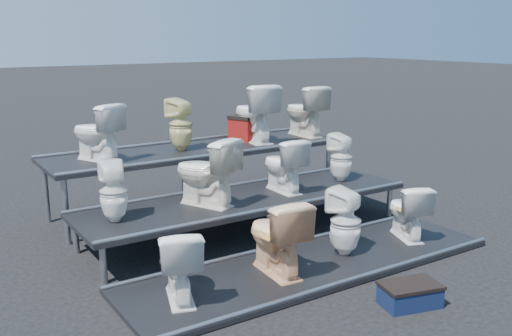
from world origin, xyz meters
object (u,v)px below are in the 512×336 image
toilet_8 (96,132)px  step_stool (410,296)px  toilet_7 (341,157)px  toilet_9 (181,125)px  toilet_3 (407,211)px  toilet_6 (283,165)px  toilet_10 (254,113)px  toilet_4 (114,192)px  toilet_11 (305,111)px  toilet_1 (276,236)px  toilet_0 (179,263)px  toilet_5 (205,172)px  toilet_2 (345,222)px  red_crate (247,129)px

toilet_8 → step_stool: toilet_8 is taller
toilet_7 → toilet_9: size_ratio=0.92×
toilet_3 → toilet_6: (-0.87, 1.30, 0.41)m
toilet_10 → toilet_7: bearing=119.1°
toilet_4 → toilet_11: size_ratio=0.84×
toilet_1 → toilet_10: (1.41, 2.60, 0.83)m
toilet_0 → toilet_5: 1.69m
toilet_0 → step_stool: 2.13m
toilet_11 → toilet_1: bearing=49.2°
toilet_0 → toilet_1: bearing=-161.7°
toilet_4 → toilet_9: toilet_9 is taller
toilet_9 → step_stool: toilet_9 is taller
toilet_1 → toilet_8: (-0.94, 2.60, 0.77)m
toilet_4 → toilet_8: (0.26, 1.30, 0.43)m
toilet_2 → red_crate: 2.89m
toilet_6 → toilet_1: bearing=54.0°
toilet_4 → toilet_8: bearing=-89.5°
toilet_0 → toilet_5: bearing=-108.5°
toilet_1 → toilet_5: toilet_5 is taller
toilet_8 → toilet_6: bearing=121.7°
toilet_0 → toilet_2: toilet_2 is taller
toilet_9 → toilet_10: size_ratio=0.83×
toilet_4 → toilet_5: (1.10, 0.00, 0.07)m
toilet_3 → toilet_6: toilet_6 is taller
toilet_9 → red_crate: 1.21m
toilet_11 → toilet_7: bearing=75.5°
toilet_0 → toilet_3: size_ratio=1.04×
toilet_1 → toilet_6: toilet_6 is taller
toilet_7 → toilet_0: bearing=14.1°
toilet_6 → toilet_9: size_ratio=0.96×
toilet_6 → toilet_8: size_ratio=0.95×
toilet_1 → toilet_5: (-0.10, 1.30, 0.41)m
toilet_0 → toilet_1: 1.08m
toilet_2 → toilet_8: size_ratio=1.03×
toilet_1 → toilet_7: size_ratio=1.21×
toilet_5 → toilet_6: toilet_5 is taller
toilet_2 → toilet_7: size_ratio=1.14×
toilet_9 → red_crate: toilet_9 is taller
toilet_4 → toilet_11: 3.81m
toilet_2 → toilet_10: 2.78m
toilet_0 → toilet_11: toilet_11 is taller
toilet_5 → toilet_7: toilet_5 is taller
toilet_4 → toilet_7: bearing=-168.3°
toilet_5 → red_crate: (1.50, 1.49, 0.16)m
toilet_5 → step_stool: size_ratio=1.55×
toilet_9 → toilet_0: bearing=45.4°
toilet_3 → red_crate: size_ratio=1.45×
toilet_6 → toilet_9: toilet_9 is taller
toilet_4 → toilet_9: (1.42, 1.30, 0.43)m
toilet_0 → toilet_10: size_ratio=0.80×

